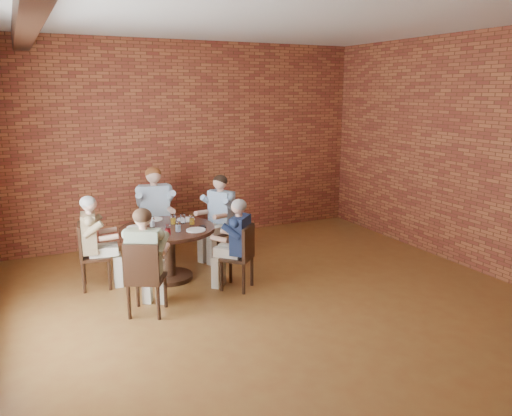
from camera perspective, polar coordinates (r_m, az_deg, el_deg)
name	(u,v)px	position (r m, az deg, el deg)	size (l,w,h in m)	color
floor	(282,312)	(6.08, 3.03, -11.83)	(7.00, 7.00, 0.00)	brown
ceiling	(286,9)	(5.57, 3.49, 21.73)	(7.00, 7.00, 0.00)	silver
wall_back	(186,142)	(8.78, -8.02, 7.43)	(7.00, 7.00, 0.00)	brown
wall_right	(488,155)	(7.69, 25.03, 5.48)	(7.00, 7.00, 0.00)	brown
ceiling_beam	(29,6)	(4.86, -24.48, 20.30)	(0.22, 6.90, 0.26)	#321E10
dining_table	(168,243)	(7.01, -10.02, -3.93)	(1.30, 1.30, 0.75)	#321E10
chair_a	(223,226)	(7.85, -3.83, -2.06)	(0.57, 0.57, 0.93)	#321E10
diner_a	(219,218)	(7.75, -4.24, -1.10)	(0.52, 0.64, 1.32)	#3B689A
chair_b	(155,223)	(8.10, -11.46, -1.64)	(0.51, 0.51, 0.98)	#321E10
diner_b	(155,213)	(7.96, -11.42, -0.55)	(0.58, 0.71, 1.42)	#A0B6CB
chair_c	(89,253)	(6.97, -18.53, -4.89)	(0.43, 0.43, 0.89)	#321E10
diner_c	(94,243)	(6.93, -18.00, -3.77)	(0.48, 0.59, 1.25)	brown
chair_d	(145,276)	(5.94, -12.62, -7.58)	(0.55, 0.55, 0.91)	#321E10
diner_d	(146,262)	(5.96, -12.49, -6.01)	(0.50, 0.61, 1.28)	gray
chair_e	(242,255)	(6.58, -1.66, -5.34)	(0.52, 0.52, 0.87)	#321E10
diner_e	(237,245)	(6.56, -2.23, -4.20)	(0.46, 0.57, 1.22)	#172240
plate_a	(186,220)	(7.29, -8.03, -1.31)	(0.26, 0.26, 0.01)	white
plate_b	(154,219)	(7.38, -11.61, -1.27)	(0.26, 0.26, 0.01)	white
plate_c	(136,227)	(7.01, -13.52, -2.16)	(0.26, 0.26, 0.01)	white
plate_d	(196,230)	(6.73, -6.89, -2.51)	(0.26, 0.26, 0.01)	white
glass_a	(183,219)	(7.10, -8.35, -1.21)	(0.07, 0.07, 0.14)	white
glass_b	(173,219)	(7.09, -9.43, -1.27)	(0.07, 0.07, 0.14)	white
glass_c	(144,219)	(7.16, -12.70, -1.27)	(0.07, 0.07, 0.14)	white
glass_d	(152,222)	(7.01, -11.78, -1.54)	(0.07, 0.07, 0.14)	white
glass_e	(145,226)	(6.81, -12.62, -2.02)	(0.07, 0.07, 0.14)	white
glass_f	(168,230)	(6.56, -10.04, -2.47)	(0.07, 0.07, 0.14)	white
glass_g	(178,226)	(6.70, -8.90, -2.10)	(0.07, 0.07, 0.14)	white
glass_h	(192,220)	(7.03, -7.35, -1.31)	(0.07, 0.07, 0.14)	white
smartphone	(203,226)	(6.91, -6.12, -2.11)	(0.07, 0.15, 0.01)	black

